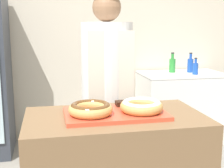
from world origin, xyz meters
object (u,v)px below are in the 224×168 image
donut_chocolate_glaze (91,108)px  serving_tray (115,114)px  donut_light_glaze (141,106)px  brownie_back_right (121,103)px  bottle_blue_b (195,68)px  brownie_back_left (100,105)px  baker_person (107,91)px  bottle_green (172,65)px  bottle_blue (190,65)px  chest_freezer (181,106)px

donut_chocolate_glaze → serving_tray: bearing=11.7°
donut_light_glaze → brownie_back_right: donut_light_glaze is taller
bottle_blue_b → donut_chocolate_glaze: bearing=-132.1°
brownie_back_left → bottle_blue_b: 2.05m
donut_light_glaze → baker_person: bearing=98.0°
brownie_back_left → baker_person: bearing=74.4°
serving_tray → bottle_green: bottle_green is taller
brownie_back_left → bottle_green: bearing=54.9°
serving_tray → bottle_green: 2.16m
bottle_blue → brownie_back_left: bearing=-130.6°
brownie_back_left → brownie_back_right: (0.14, 0.00, 0.00)m
donut_chocolate_glaze → chest_freezer: size_ratio=0.26×
donut_chocolate_glaze → bottle_green: 2.28m
brownie_back_right → bottle_blue_b: 1.96m
donut_chocolate_glaze → bottle_green: bearing=55.4°
brownie_back_right → bottle_green: (1.06, 1.71, 0.02)m
serving_tray → donut_light_glaze: 0.17m
bottle_green → bottle_blue_b: bearing=-46.8°
serving_tray → donut_light_glaze: bearing=-11.7°
chest_freezer → bottle_blue: bottle_blue is taller
brownie_back_right → chest_freezer: size_ratio=0.07×
donut_chocolate_glaze → brownie_back_left: 0.19m
brownie_back_right → bottle_blue_b: size_ratio=0.36×
donut_chocolate_glaze → bottle_blue_b: bottle_blue_b is taller
brownie_back_left → bottle_blue_b: bearing=46.6°
serving_tray → baker_person: 0.62m
baker_person → bottle_green: baker_person is taller
serving_tray → baker_person: (0.07, 0.62, 0.01)m
bottle_blue_b → brownie_back_left: bearing=-133.4°
donut_chocolate_glaze → donut_light_glaze: size_ratio=1.00×
baker_person → bottle_blue: size_ratio=6.95×
bottle_blue → bottle_blue_b: bearing=-95.4°
bottle_blue → bottle_green: 0.23m
donut_light_glaze → brownie_back_right: size_ratio=3.61×
bottle_blue_b → baker_person: bearing=-141.8°
donut_light_glaze → bottle_blue: 2.19m
brownie_back_right → chest_freezer: brownie_back_right is taller
brownie_back_right → chest_freezer: (1.16, 1.61, -0.50)m
chest_freezer → bottle_green: (-0.10, 0.10, 0.52)m
brownie_back_left → bottle_blue: bottle_blue is taller
brownie_back_right → baker_person: baker_person is taller
chest_freezer → serving_tray: bearing=-125.2°
brownie_back_left → chest_freezer: 2.13m
baker_person → chest_freezer: 1.69m
donut_light_glaze → bottle_blue: bottle_blue is taller
donut_light_glaze → bottle_green: bottle_green is taller
donut_light_glaze → chest_freezer: bearing=58.9°
bottle_green → bottle_blue_b: bottle_green is taller
donut_chocolate_glaze → brownie_back_left: bearing=61.9°
donut_chocolate_glaze → bottle_blue_b: bearing=47.9°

